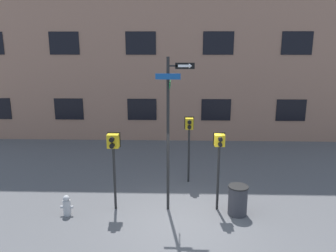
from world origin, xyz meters
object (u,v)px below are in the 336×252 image
object	(u,v)px
pedestrian_signal_left	(113,149)
fire_hydrant	(67,206)
pedestrian_signal_right	(219,151)
street_sign_pole	(170,124)
pedestrian_signal_across	(189,132)
trash_bin	(238,200)

from	to	relation	value
pedestrian_signal_left	fire_hydrant	distance (m)	2.24
pedestrian_signal_right	fire_hydrant	distance (m)	4.97
street_sign_pole	pedestrian_signal_across	distance (m)	2.45
trash_bin	pedestrian_signal_right	bearing A→B (deg)	152.31
pedestrian_signal_across	street_sign_pole	bearing A→B (deg)	-106.79
street_sign_pole	trash_bin	world-z (taller)	street_sign_pole
pedestrian_signal_right	trash_bin	size ratio (longest dim) A/B	2.67
pedestrian_signal_across	fire_hydrant	distance (m)	4.95
pedestrian_signal_across	trash_bin	world-z (taller)	pedestrian_signal_across
pedestrian_signal_left	pedestrian_signal_right	world-z (taller)	same
fire_hydrant	trash_bin	world-z (taller)	trash_bin
pedestrian_signal_left	trash_bin	xyz separation A→B (m)	(3.83, -0.23, -1.52)
pedestrian_signal_left	pedestrian_signal_across	distance (m)	3.28
street_sign_pole	pedestrian_signal_right	bearing A→B (deg)	1.53
fire_hydrant	pedestrian_signal_left	bearing A→B (deg)	17.27
pedestrian_signal_left	pedestrian_signal_right	distance (m)	3.25
fire_hydrant	trash_bin	size ratio (longest dim) A/B	0.70
street_sign_pole	fire_hydrant	distance (m)	4.05
fire_hydrant	trash_bin	distance (m)	5.26
street_sign_pole	pedestrian_signal_across	bearing A→B (deg)	73.21
pedestrian_signal_right	pedestrian_signal_left	bearing A→B (deg)	-178.68
street_sign_pole	pedestrian_signal_right	size ratio (longest dim) A/B	1.91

